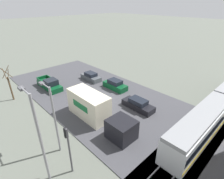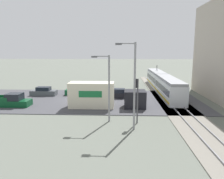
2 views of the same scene
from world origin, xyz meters
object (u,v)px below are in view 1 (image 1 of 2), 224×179
at_px(sedan_car_1, 138,105).
at_px(traffic_light_pole, 68,144).
at_px(box_truck, 96,110).
at_px(sedan_car_0, 115,85).
at_px(light_rail_tram, 220,105).
at_px(street_lamp_near_crossing, 39,136).
at_px(street_tree, 10,85).
at_px(pickup_truck, 50,84).
at_px(sedan_car_2, 91,77).
at_px(street_lamp_mid_block, 53,115).

xyz_separation_m(sedan_car_1, traffic_light_pole, (12.28, 2.27, 2.44)).
bearing_deg(box_truck, sedan_car_0, -149.48).
height_order(light_rail_tram, traffic_light_pole, traffic_light_pole).
bearing_deg(sedan_car_0, street_lamp_near_crossing, 27.43).
bearing_deg(sedan_car_0, traffic_light_pole, 32.10).
xyz_separation_m(sedan_car_1, street_tree, (11.88, -15.05, 1.75)).
bearing_deg(pickup_truck, street_tree, -2.61).
bearing_deg(light_rail_tram, sedan_car_0, -74.11).
xyz_separation_m(sedan_car_2, traffic_light_pole, (13.68, 14.92, 2.45)).
relative_size(light_rail_tram, traffic_light_pole, 5.27).
relative_size(pickup_truck, street_lamp_near_crossing, 0.69).
height_order(pickup_truck, street_tree, street_tree).
bearing_deg(traffic_light_pole, box_truck, -145.93).
xyz_separation_m(traffic_light_pole, street_tree, (-0.39, -17.33, -0.69)).
bearing_deg(street_lamp_mid_block, sedan_car_0, -157.19).
bearing_deg(sedan_car_0, street_tree, -30.67).
bearing_deg(light_rail_tram, sedan_car_1, -52.44).
bearing_deg(sedan_car_2, sedan_car_0, -83.18).
height_order(light_rail_tram, sedan_car_1, light_rail_tram).
height_order(pickup_truck, sedan_car_1, pickup_truck).
distance_m(traffic_light_pole, street_tree, 17.34).
distance_m(sedan_car_0, sedan_car_1, 7.07).
height_order(box_truck, traffic_light_pole, traffic_light_pole).
height_order(street_tree, street_lamp_near_crossing, street_lamp_near_crossing).
xyz_separation_m(street_tree, street_lamp_near_crossing, (2.29, 16.75, 2.42)).
relative_size(sedan_car_1, street_lamp_mid_block, 0.66).
xyz_separation_m(street_tree, street_lamp_mid_block, (-0.07, 14.15, 1.77)).
distance_m(sedan_car_2, traffic_light_pole, 20.40).
height_order(light_rail_tram, street_lamp_mid_block, street_lamp_mid_block).
distance_m(sedan_car_2, street_tree, 13.62).
bearing_deg(light_rail_tram, pickup_truck, -61.84).
relative_size(pickup_truck, sedan_car_2, 1.34).
height_order(sedan_car_2, street_lamp_near_crossing, street_lamp_near_crossing).
relative_size(light_rail_tram, sedan_car_0, 5.67).
bearing_deg(light_rail_tram, street_lamp_near_crossing, -17.86).
relative_size(light_rail_tram, sedan_car_1, 5.32).
bearing_deg(street_tree, traffic_light_pole, 88.70).
relative_size(sedan_car_1, traffic_light_pole, 0.99).
bearing_deg(street_lamp_near_crossing, traffic_light_pole, 163.20).
bearing_deg(street_lamp_mid_block, sedan_car_2, -138.36).
relative_size(box_truck, sedan_car_2, 2.37).
xyz_separation_m(box_truck, pickup_truck, (-0.07, -12.83, -0.89)).
relative_size(sedan_car_2, street_tree, 0.81).
xyz_separation_m(sedan_car_0, street_lamp_near_crossing, (16.29, 8.45, 4.12)).
bearing_deg(pickup_truck, light_rail_tram, 118.16).
bearing_deg(light_rail_tram, box_truck, -39.58).
xyz_separation_m(light_rail_tram, street_tree, (18.29, -23.38, 0.79)).
xyz_separation_m(light_rail_tram, sedan_car_1, (6.41, -8.33, -0.96)).
bearing_deg(street_tree, light_rail_tram, 128.03).
bearing_deg(sedan_car_2, traffic_light_pole, -132.52).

